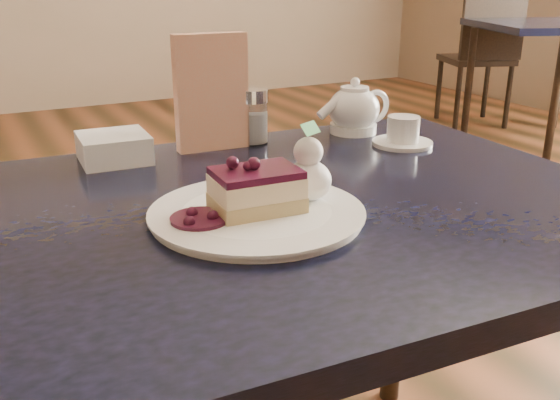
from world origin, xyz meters
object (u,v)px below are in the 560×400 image
main_table (245,255)px  dessert_plate (257,214)px  tea_set (363,115)px  bg_table_far_right (551,135)px  cheesecake_slice (257,190)px

main_table → dessert_plate: bearing=-90.0°
main_table → tea_set: 0.51m
tea_set → bg_table_far_right: 3.25m
main_table → cheesecake_slice: bearing=-90.0°
dessert_plate → bg_table_far_right: (3.12, 1.96, -0.69)m
main_table → dessert_plate: size_ratio=4.20×
cheesecake_slice → dessert_plate: bearing=-88.6°
main_table → bg_table_far_right: bg_table_far_right is taller
dessert_plate → cheesecake_slice: 0.04m
bg_table_far_right → dessert_plate: bearing=-126.5°
dessert_plate → tea_set: 0.52m
main_table → bg_table_far_right: bearing=34.8°
cheesecake_slice → bg_table_far_right: size_ratio=0.07×
dessert_plate → cheesecake_slice: (0.00, 0.00, 0.04)m
tea_set → bg_table_far_right: tea_set is taller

